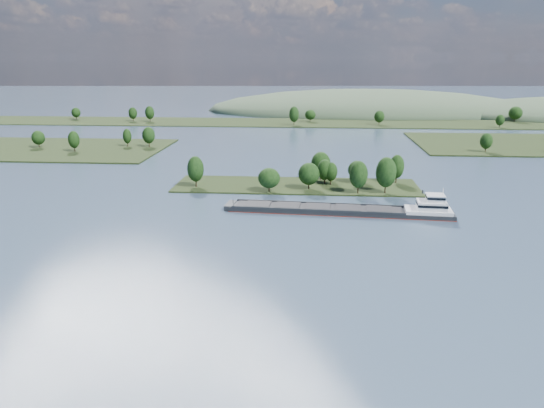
{
  "coord_description": "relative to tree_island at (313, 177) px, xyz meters",
  "views": [
    {
      "loc": [
        6.71,
        -33.94,
        51.48
      ],
      "look_at": [
        -6.15,
        130.0,
        6.0
      ],
      "focal_mm": 35.0,
      "sensor_mm": 36.0,
      "label": 1
    }
  ],
  "objects": [
    {
      "name": "back_shoreline",
      "position": [
        2.19,
        221.47,
        -3.58
      ],
      "size": [
        900.0,
        60.0,
        15.82
      ],
      "color": "black",
      "rests_on": "ground"
    },
    {
      "name": "hill_west",
      "position": [
        53.14,
        321.61,
        -4.32
      ],
      "size": [
        320.0,
        160.0,
        44.0
      ],
      "primitive_type": "ellipsoid",
      "color": "#3A4E35",
      "rests_on": "ground"
    },
    {
      "name": "cargo_barge",
      "position": [
        14.15,
        -36.51,
        -2.99
      ],
      "size": [
        78.42,
        15.3,
        10.54
      ],
      "color": "black",
      "rests_on": "ground"
    },
    {
      "name": "ground",
      "position": [
        -6.86,
        -58.39,
        -4.32
      ],
      "size": [
        1800.0,
        1800.0,
        0.0
      ],
      "primitive_type": "plane",
      "color": "#37465F",
      "rests_on": "ground"
    },
    {
      "name": "tree_island",
      "position": [
        0.0,
        0.0,
        0.0
      ],
      "size": [
        100.0,
        32.46,
        15.38
      ],
      "color": "black",
      "rests_on": "ground"
    }
  ]
}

